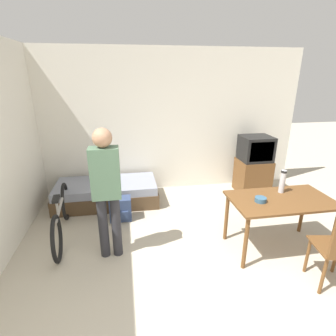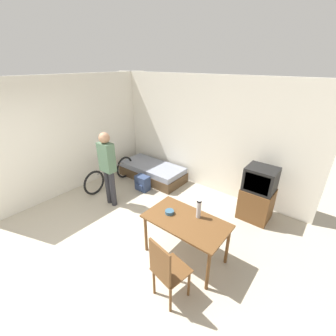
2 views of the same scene
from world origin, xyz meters
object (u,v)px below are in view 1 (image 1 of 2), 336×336
(dining_table, at_px, (280,205))
(backpack, at_px, (120,209))
(thermos_flask, at_px, (283,181))
(daybed, at_px, (107,193))
(mate_bowl, at_px, (261,200))
(person_standing, at_px, (106,186))
(bicycle, at_px, (61,217))
(tv, at_px, (254,166))

(dining_table, height_order, backpack, dining_table)
(backpack, bearing_deg, thermos_flask, -22.81)
(daybed, height_order, backpack, daybed)
(dining_table, height_order, mate_bowl, mate_bowl)
(thermos_flask, height_order, backpack, thermos_flask)
(person_standing, height_order, backpack, person_standing)
(bicycle, relative_size, person_standing, 0.99)
(tv, relative_size, person_standing, 0.68)
(tv, height_order, bicycle, tv)
(daybed, bearing_deg, thermos_flask, -32.65)
(tv, bearing_deg, bicycle, -163.68)
(mate_bowl, bearing_deg, dining_table, 5.39)
(daybed, xyz_separation_m, bicycle, (-0.58, -0.97, 0.12))
(person_standing, bearing_deg, thermos_flask, -0.95)
(dining_table, xyz_separation_m, mate_bowl, (-0.30, -0.03, 0.12))
(tv, bearing_deg, mate_bowl, -114.90)
(thermos_flask, bearing_deg, dining_table, -119.21)
(person_standing, bearing_deg, backpack, 82.53)
(daybed, bearing_deg, backpack, -68.88)
(bicycle, bearing_deg, person_standing, -37.21)
(tv, height_order, mate_bowl, tv)
(bicycle, xyz_separation_m, backpack, (0.82, 0.33, -0.13))
(dining_table, height_order, bicycle, dining_table)
(thermos_flask, height_order, mate_bowl, thermos_flask)
(bicycle, bearing_deg, daybed, 59.19)
(person_standing, bearing_deg, dining_table, -5.78)
(daybed, distance_m, mate_bowl, 2.71)
(dining_table, bearing_deg, person_standing, 174.22)
(mate_bowl, bearing_deg, thermos_flask, 27.47)
(daybed, relative_size, backpack, 4.76)
(daybed, relative_size, person_standing, 1.08)
(thermos_flask, relative_size, backpack, 0.82)
(person_standing, xyz_separation_m, backpack, (0.11, 0.87, -0.79))
(bicycle, bearing_deg, thermos_flask, -10.90)
(daybed, bearing_deg, tv, 0.59)
(daybed, height_order, thermos_flask, thermos_flask)
(mate_bowl, height_order, backpack, mate_bowl)
(thermos_flask, bearing_deg, tv, 75.01)
(thermos_flask, distance_m, mate_bowl, 0.48)
(daybed, distance_m, person_standing, 1.70)
(person_standing, bearing_deg, daybed, 94.94)
(dining_table, bearing_deg, daybed, 143.19)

